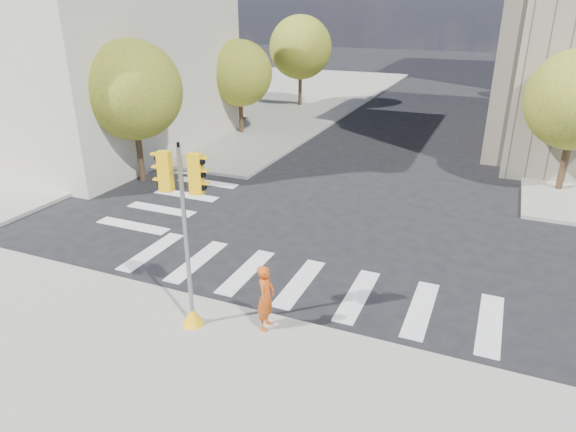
% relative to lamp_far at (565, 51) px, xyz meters
% --- Properties ---
extents(ground, '(160.00, 160.00, 0.00)m').
position_rel_lamp_far_xyz_m(ground, '(-8.00, -28.00, -4.58)').
color(ground, black).
rests_on(ground, ground).
extents(sidewalk_far_left, '(28.00, 40.00, 0.15)m').
position_rel_lamp_far_xyz_m(sidewalk_far_left, '(-28.00, -2.00, -4.50)').
color(sidewalk_far_left, gray).
rests_on(sidewalk_far_left, ground).
extents(classical_building, '(19.00, 15.00, 12.70)m').
position_rel_lamp_far_xyz_m(classical_building, '(-28.00, -20.00, 1.86)').
color(classical_building, beige).
rests_on(classical_building, ground).
extents(tree_lw_near, '(4.40, 4.40, 6.41)m').
position_rel_lamp_far_xyz_m(tree_lw_near, '(-18.50, -24.00, -0.38)').
color(tree_lw_near, '#382616').
rests_on(tree_lw_near, ground).
extents(tree_lw_mid, '(4.00, 4.00, 5.77)m').
position_rel_lamp_far_xyz_m(tree_lw_mid, '(-18.50, -14.00, -0.82)').
color(tree_lw_mid, '#382616').
rests_on(tree_lw_mid, ground).
extents(tree_lw_far, '(4.80, 4.80, 6.95)m').
position_rel_lamp_far_xyz_m(tree_lw_far, '(-18.50, -4.00, -0.04)').
color(tree_lw_far, '#382616').
rests_on(tree_lw_far, ground).
extents(tree_re_mid, '(4.60, 4.60, 6.66)m').
position_rel_lamp_far_xyz_m(tree_re_mid, '(-0.50, -6.00, -0.23)').
color(tree_re_mid, '#382616').
rests_on(tree_re_mid, ground).
extents(tree_re_far, '(4.00, 4.00, 5.88)m').
position_rel_lamp_far_xyz_m(tree_re_far, '(-0.50, 6.00, -0.71)').
color(tree_re_far, '#382616').
rests_on(tree_re_far, ground).
extents(lamp_far, '(0.35, 0.18, 8.11)m').
position_rel_lamp_far_xyz_m(lamp_far, '(0.00, 0.00, 0.00)').
color(lamp_far, black).
rests_on(lamp_far, sidewalk_far_right).
extents(traffic_signal, '(1.08, 0.56, 4.80)m').
position_rel_lamp_far_xyz_m(traffic_signal, '(-9.76, -33.22, -2.38)').
color(traffic_signal, '#FFB90D').
rests_on(traffic_signal, sidewalk_near).
extents(photographer, '(0.48, 0.67, 1.74)m').
position_rel_lamp_far_xyz_m(photographer, '(-7.97, -32.60, -3.56)').
color(photographer, '#C24912').
rests_on(photographer, sidewalk_near).
extents(planter_wall, '(5.97, 1.49, 0.50)m').
position_rel_lamp_far_xyz_m(planter_wall, '(-22.85, -24.16, -4.18)').
color(planter_wall, silver).
rests_on(planter_wall, sidewalk_left_near).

